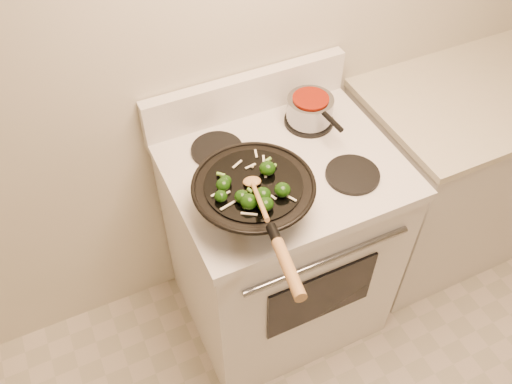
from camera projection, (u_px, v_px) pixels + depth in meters
name	position (u px, v px, depth m)	size (l,w,h in m)	color
stove	(279.00, 242.00, 2.17)	(0.78, 0.67, 1.08)	white
counter_unit	(450.00, 173.00, 2.44)	(0.88, 0.62, 0.91)	silver
wok	(254.00, 196.00, 1.63)	(0.37, 0.61, 0.18)	black
stirfry	(254.00, 191.00, 1.55)	(0.23, 0.25, 0.04)	black
wooden_spoon	(256.00, 192.00, 1.53)	(0.09, 0.24, 0.10)	#AE7A44
saucepan	(310.00, 109.00, 1.93)	(0.17, 0.27, 0.10)	gray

